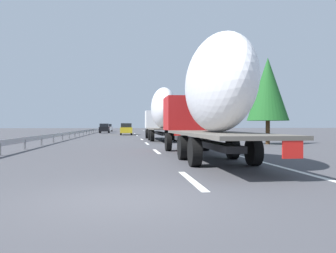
# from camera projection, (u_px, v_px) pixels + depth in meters

# --- Properties ---
(ground_plane) EXTENTS (260.00, 260.00, 0.00)m
(ground_plane) POSITION_uv_depth(u_px,v_px,m) (125.00, 136.00, 46.31)
(ground_plane) COLOR #424247
(lane_stripe_0) EXTENTS (3.20, 0.20, 0.01)m
(lane_stripe_0) POSITION_uv_depth(u_px,v_px,m) (192.00, 180.00, 8.87)
(lane_stripe_0) COLOR white
(lane_stripe_0) RESTS_ON ground_plane
(lane_stripe_1) EXTENTS (3.20, 0.20, 0.01)m
(lane_stripe_1) POSITION_uv_depth(u_px,v_px,m) (157.00, 152.00, 18.56)
(lane_stripe_1) COLOR white
(lane_stripe_1) RESTS_ON ground_plane
(lane_stripe_2) EXTENTS (3.20, 0.20, 0.01)m
(lane_stripe_2) POSITION_uv_depth(u_px,v_px,m) (147.00, 143.00, 26.75)
(lane_stripe_2) COLOR white
(lane_stripe_2) RESTS_ON ground_plane
(lane_stripe_3) EXTENTS (3.20, 0.20, 0.01)m
(lane_stripe_3) POSITION_uv_depth(u_px,v_px,m) (142.00, 139.00, 34.64)
(lane_stripe_3) COLOR white
(lane_stripe_3) RESTS_ON ground_plane
(lane_stripe_4) EXTENTS (3.20, 0.20, 0.01)m
(lane_stripe_4) POSITION_uv_depth(u_px,v_px,m) (137.00, 135.00, 47.76)
(lane_stripe_4) COLOR white
(lane_stripe_4) RESTS_ON ground_plane
(lane_stripe_5) EXTENTS (3.20, 0.20, 0.01)m
(lane_stripe_5) POSITION_uv_depth(u_px,v_px,m) (135.00, 134.00, 59.13)
(lane_stripe_5) COLOR white
(lane_stripe_5) RESTS_ON ground_plane
(edge_line_right) EXTENTS (110.00, 0.20, 0.01)m
(edge_line_right) POSITION_uv_depth(u_px,v_px,m) (160.00, 135.00, 51.98)
(edge_line_right) COLOR white
(edge_line_right) RESTS_ON ground_plane
(truck_lead) EXTENTS (13.12, 2.55, 5.00)m
(truck_lead) POSITION_uv_depth(u_px,v_px,m) (162.00, 112.00, 32.21)
(truck_lead) COLOR silver
(truck_lead) RESTS_ON ground_plane
(truck_trailing) EXTENTS (13.39, 2.55, 4.96)m
(truck_trailing) POSITION_uv_depth(u_px,v_px,m) (209.00, 96.00, 14.09)
(truck_trailing) COLOR #B21919
(truck_trailing) RESTS_ON ground_plane
(car_black_suv) EXTENTS (4.34, 1.86, 1.79)m
(car_black_suv) POSITION_uv_depth(u_px,v_px,m) (104.00, 128.00, 63.14)
(car_black_suv) COLOR black
(car_black_suv) RESTS_ON ground_plane
(car_red_compact) EXTENTS (4.65, 1.90, 1.95)m
(car_red_compact) POSITION_uv_depth(u_px,v_px,m) (126.00, 127.00, 99.83)
(car_red_compact) COLOR red
(car_red_compact) RESTS_ON ground_plane
(car_yellow_coupe) EXTENTS (4.36, 1.82, 1.78)m
(car_yellow_coupe) POSITION_uv_depth(u_px,v_px,m) (126.00, 129.00, 50.77)
(car_yellow_coupe) COLOR gold
(car_yellow_coupe) RESTS_ON ground_plane
(car_silver_hatch) EXTENTS (4.13, 1.85, 1.79)m
(car_silver_hatch) POSITION_uv_depth(u_px,v_px,m) (108.00, 128.00, 79.54)
(car_silver_hatch) COLOR #ADB2B7
(car_silver_hatch) RESTS_ON ground_plane
(road_sign) EXTENTS (0.10, 0.90, 3.35)m
(road_sign) POSITION_uv_depth(u_px,v_px,m) (166.00, 120.00, 53.67)
(road_sign) COLOR gray
(road_sign) RESTS_ON ground_plane
(tree_0) EXTENTS (3.35, 3.35, 5.34)m
(tree_0) POSITION_uv_depth(u_px,v_px,m) (180.00, 117.00, 76.76)
(tree_0) COLOR #472D19
(tree_0) RESTS_ON ground_plane
(tree_1) EXTENTS (2.75, 2.75, 7.27)m
(tree_1) POSITION_uv_depth(u_px,v_px,m) (222.00, 102.00, 41.46)
(tree_1) COLOR #472D19
(tree_1) RESTS_ON ground_plane
(tree_2) EXTENTS (3.67, 3.67, 5.43)m
(tree_2) POSITION_uv_depth(u_px,v_px,m) (186.00, 115.00, 71.75)
(tree_2) COLOR #472D19
(tree_2) RESTS_ON ground_plane
(tree_3) EXTENTS (3.20, 3.20, 6.76)m
(tree_3) POSITION_uv_depth(u_px,v_px,m) (268.00, 89.00, 25.81)
(tree_3) COLOR #472D19
(tree_3) RESTS_ON ground_plane
(tree_4) EXTENTS (3.21, 3.21, 7.30)m
(tree_4) POSITION_uv_depth(u_px,v_px,m) (169.00, 115.00, 92.04)
(tree_4) COLOR #472D19
(tree_4) RESTS_ON ground_plane
(tree_5) EXTENTS (2.98, 2.98, 7.28)m
(tree_5) POSITION_uv_depth(u_px,v_px,m) (180.00, 111.00, 71.44)
(tree_5) COLOR #472D19
(tree_5) RESTS_ON ground_plane
(guardrail_median) EXTENTS (94.00, 0.10, 0.76)m
(guardrail_median) POSITION_uv_depth(u_px,v_px,m) (83.00, 131.00, 48.51)
(guardrail_median) COLOR #9EA0A5
(guardrail_median) RESTS_ON ground_plane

